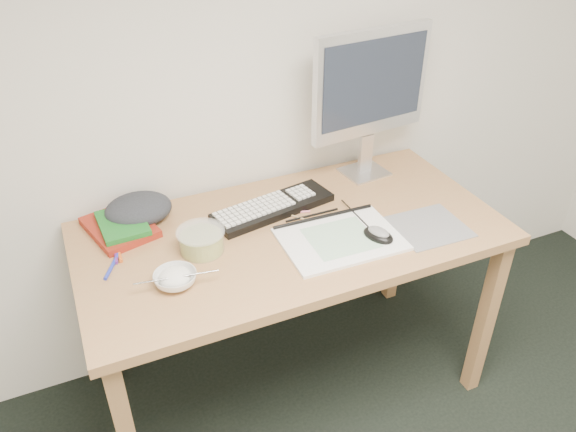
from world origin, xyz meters
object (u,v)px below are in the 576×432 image
object	(u,v)px
desk	(292,249)
monitor	(371,87)
rice_bowl	(175,279)
keyboard	(273,207)
sketchpad	(340,239)

from	to	relation	value
desk	monitor	distance (m)	0.65
desk	rice_bowl	size ratio (longest dim) A/B	11.22
monitor	keyboard	bearing A→B (deg)	-171.82
sketchpad	monitor	xyz separation A→B (m)	(0.30, 0.36, 0.34)
keyboard	monitor	size ratio (longest dim) A/B	0.78
sketchpad	rice_bowl	size ratio (longest dim) A/B	3.03
desk	rice_bowl	distance (m)	0.45
desk	keyboard	xyz separation A→B (m)	(-0.01, 0.13, 0.10)
desk	sketchpad	bearing A→B (deg)	-46.07
sketchpad	desk	bearing A→B (deg)	135.34
desk	monitor	size ratio (longest dim) A/B	2.52
sketchpad	rice_bowl	world-z (taller)	rice_bowl
desk	keyboard	size ratio (longest dim) A/B	3.22
desk	rice_bowl	xyz separation A→B (m)	(-0.42, -0.12, 0.10)
keyboard	rice_bowl	xyz separation A→B (m)	(-0.41, -0.25, 0.01)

